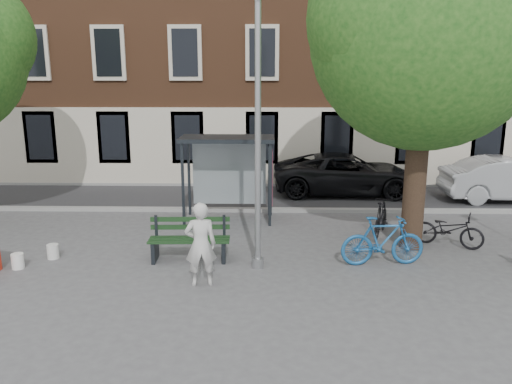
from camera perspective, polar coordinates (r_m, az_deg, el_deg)
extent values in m
plane|color=#4C4C4F|center=(11.92, 0.21, -8.61)|extent=(90.00, 90.00, 0.00)
cube|color=#28282B|center=(18.60, 0.61, -0.61)|extent=(40.00, 4.00, 0.01)
cube|color=gray|center=(16.65, 0.53, -2.06)|extent=(40.00, 0.25, 0.12)
cube|color=gray|center=(20.54, 0.68, 0.85)|extent=(40.00, 0.25, 0.12)
cube|color=brown|center=(24.21, 0.83, 19.22)|extent=(30.00, 8.00, 14.00)
cylinder|color=#9EA0A3|center=(11.16, 0.22, 5.85)|extent=(0.14, 0.14, 6.00)
cylinder|color=#9EA0A3|center=(11.87, 0.21, -8.08)|extent=(0.28, 0.28, 0.24)
cylinder|color=black|center=(13.41, 17.69, 0.81)|extent=(0.56, 0.56, 3.40)
sphere|color=#1B4D17|center=(13.17, 18.85, 16.74)|extent=(5.60, 5.60, 5.60)
sphere|color=#1B4D17|center=(13.88, 22.23, 18.34)|extent=(3.92, 3.92, 3.92)
sphere|color=#1B4D17|center=(12.70, 15.74, 18.46)|extent=(4.20, 4.20, 4.20)
sphere|color=#1B4D17|center=(12.44, 21.28, 19.60)|extent=(3.64, 3.64, 3.64)
cube|color=#1E2328|center=(15.02, -8.35, 0.81)|extent=(0.08, 0.08, 2.50)
cube|color=#1E2328|center=(14.81, 1.62, 0.77)|extent=(0.08, 0.08, 2.50)
cube|color=#1E2328|center=(16.18, -7.66, 1.71)|extent=(0.08, 0.08, 2.50)
cube|color=#1E2328|center=(15.99, 1.59, 1.68)|extent=(0.08, 0.08, 2.50)
cube|color=#1E2328|center=(15.23, -3.29, 6.09)|extent=(2.85, 1.45, 0.12)
cube|color=#8C999E|center=(16.01, -3.06, 2.14)|extent=(2.34, 0.04, 2.00)
cube|color=#1E2328|center=(15.37, 1.61, 1.70)|extent=(0.12, 1.14, 2.12)
cube|color=#D84C19|center=(15.38, 1.87, 1.70)|extent=(0.02, 0.90, 1.62)
imported|color=silver|center=(10.72, -6.35, -5.97)|extent=(0.74, 0.55, 1.84)
cube|color=#1E2328|center=(12.51, -11.47, -6.58)|extent=(0.11, 0.62, 0.51)
cube|color=#1E2328|center=(12.32, -3.69, -6.65)|extent=(0.11, 0.62, 0.51)
cube|color=#183618|center=(12.11, -7.75, -5.72)|extent=(1.97, 0.21, 0.04)
cube|color=#183618|center=(12.30, -7.65, -5.42)|extent=(1.97, 0.21, 0.04)
cube|color=#183618|center=(12.49, -7.54, -5.13)|extent=(1.97, 0.21, 0.04)
cube|color=#183618|center=(12.53, -7.51, -3.99)|extent=(1.97, 0.13, 0.11)
cube|color=#183618|center=(12.47, -7.54, -3.10)|extent=(1.97, 0.13, 0.11)
imported|color=black|center=(14.15, 21.16, -4.00)|extent=(1.86, 1.34, 0.93)
imported|color=#1B5794|center=(12.25, 14.28, -5.44)|extent=(2.05, 0.76, 1.20)
imported|color=black|center=(14.52, 14.09, -2.85)|extent=(1.12, 1.79, 1.04)
imported|color=black|center=(19.39, 10.33, 2.07)|extent=(5.64, 2.73, 1.55)
imported|color=#A3A6AA|center=(20.13, 27.13, 1.27)|extent=(4.82, 1.75, 1.58)
cylinder|color=silver|center=(13.40, -22.19, -6.31)|extent=(0.36, 0.36, 0.36)
cylinder|color=white|center=(13.06, -25.59, -7.13)|extent=(0.37, 0.37, 0.36)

